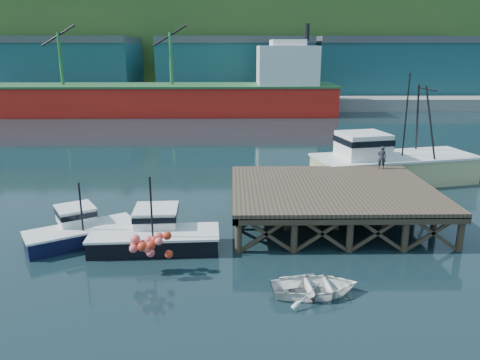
{
  "coord_description": "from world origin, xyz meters",
  "views": [
    {
      "loc": [
        -0.46,
        -26.81,
        10.1
      ],
      "look_at": [
        -0.01,
        2.0,
        1.98
      ],
      "focal_mm": 35.0,
      "sensor_mm": 36.0,
      "label": 1
    }
  ],
  "objects_px": {
    "boat_black": "(155,234)",
    "dockworker": "(382,157)",
    "dinghy": "(315,286)",
    "boat_navy": "(80,229)",
    "trawler": "(391,161)"
  },
  "relations": [
    {
      "from": "boat_black",
      "to": "dockworker",
      "type": "relative_size",
      "value": 4.31
    },
    {
      "from": "trawler",
      "to": "dockworker",
      "type": "distance_m",
      "value": 4.61
    },
    {
      "from": "trawler",
      "to": "dinghy",
      "type": "distance_m",
      "value": 19.38
    },
    {
      "from": "boat_navy",
      "to": "trawler",
      "type": "bearing_deg",
      "value": -1.46
    },
    {
      "from": "dinghy",
      "to": "dockworker",
      "type": "bearing_deg",
      "value": -32.01
    },
    {
      "from": "dinghy",
      "to": "dockworker",
      "type": "height_order",
      "value": "dockworker"
    },
    {
      "from": "boat_navy",
      "to": "dockworker",
      "type": "distance_m",
      "value": 20.03
    },
    {
      "from": "boat_navy",
      "to": "boat_black",
      "type": "distance_m",
      "value": 4.25
    },
    {
      "from": "dinghy",
      "to": "dockworker",
      "type": "distance_m",
      "value": 15.09
    },
    {
      "from": "boat_black",
      "to": "dockworker",
      "type": "distance_m",
      "value": 16.64
    },
    {
      "from": "boat_navy",
      "to": "dinghy",
      "type": "distance_m",
      "value": 13.09
    },
    {
      "from": "boat_black",
      "to": "trawler",
      "type": "bearing_deg",
      "value": 33.89
    },
    {
      "from": "boat_black",
      "to": "dockworker",
      "type": "bearing_deg",
      "value": 27.09
    },
    {
      "from": "dinghy",
      "to": "dockworker",
      "type": "relative_size",
      "value": 2.37
    },
    {
      "from": "boat_black",
      "to": "trawler",
      "type": "xyz_separation_m",
      "value": [
        16.33,
        12.21,
        0.97
      ]
    }
  ]
}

